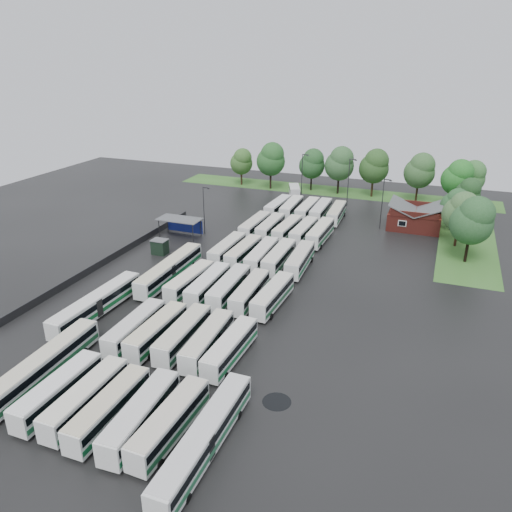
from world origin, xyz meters
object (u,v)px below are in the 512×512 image
(artic_bus_east, at_px, (205,438))
(minibus, at_px, (294,191))
(artic_bus_west_a, at_px, (44,365))
(brick_building, at_px, (415,219))

(artic_bus_east, height_order, minibus, artic_bus_east)
(artic_bus_west_a, relative_size, minibus, 2.41)
(brick_building, height_order, artic_bus_east, brick_building)
(brick_building, height_order, minibus, brick_building)
(artic_bus_west_a, xyz_separation_m, minibus, (3.92, 79.00, -0.13))
(brick_building, xyz_separation_m, minibus, (-29.03, 13.25, -0.34))
(artic_bus_east, relative_size, minibus, 2.40)
(artic_bus_west_a, bearing_deg, minibus, 85.20)
(brick_building, bearing_deg, minibus, 155.47)
(brick_building, xyz_separation_m, artic_bus_west_a, (-32.95, -65.75, -0.20))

